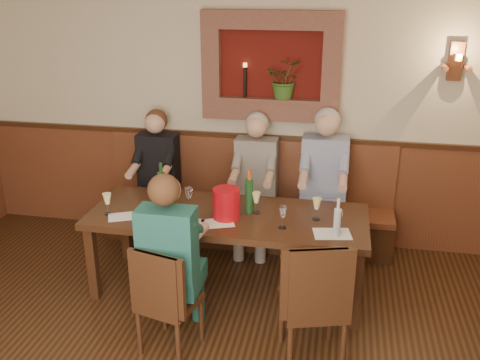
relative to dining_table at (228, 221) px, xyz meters
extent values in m
cube|color=#C6B695|center=(0.00, 1.15, 0.72)|extent=(6.00, 0.04, 2.80)
cube|color=brown|center=(0.00, 1.13, -0.13)|extent=(6.00, 0.04, 1.10)
cube|color=#381E0F|center=(0.00, 1.13, 0.45)|extent=(6.02, 0.06, 0.05)
cube|color=#51100B|center=(0.20, 1.13, 1.17)|extent=(1.00, 0.02, 0.70)
cube|color=brown|center=(0.20, 1.09, 1.61)|extent=(1.36, 0.12, 0.18)
cube|color=brown|center=(0.20, 1.09, 0.73)|extent=(1.36, 0.12, 0.18)
cube|color=brown|center=(-0.39, 1.09, 1.17)|extent=(0.18, 0.12, 0.70)
cube|color=brown|center=(0.79, 1.09, 1.17)|extent=(0.18, 0.12, 0.70)
cube|color=brown|center=(0.20, 1.09, 0.84)|extent=(1.00, 0.14, 0.04)
imported|color=#355F20|center=(0.35, 1.09, 1.06)|extent=(0.35, 0.30, 0.39)
cylinder|color=black|center=(-0.05, 1.09, 1.01)|extent=(0.03, 0.03, 0.30)
cylinder|color=#FFBF59|center=(-0.05, 1.09, 1.18)|extent=(0.04, 0.04, 0.04)
cube|color=brown|center=(1.90, 1.10, 1.27)|extent=(0.12, 0.08, 0.35)
cylinder|color=brown|center=(1.80, 1.03, 1.22)|extent=(0.05, 0.18, 0.05)
cylinder|color=brown|center=(2.00, 1.03, 1.22)|extent=(0.05, 0.18, 0.05)
cylinder|color=#FFBF59|center=(1.90, 0.97, 1.32)|extent=(0.06, 0.06, 0.06)
cube|color=#331A0F|center=(0.00, 0.00, 0.04)|extent=(2.40, 0.90, 0.06)
cube|color=#331A0F|center=(-1.12, -0.37, -0.33)|extent=(0.08, 0.08, 0.69)
cube|color=#331A0F|center=(1.12, -0.37, -0.33)|extent=(0.08, 0.08, 0.69)
cube|color=#331A0F|center=(-1.12, 0.37, -0.33)|extent=(0.08, 0.08, 0.69)
cube|color=#331A0F|center=(1.12, 0.37, -0.33)|extent=(0.08, 0.08, 0.69)
cube|color=#381E0F|center=(0.00, 0.91, -0.48)|extent=(3.00, 0.40, 0.40)
cube|color=brown|center=(0.00, 0.91, -0.26)|extent=(3.00, 0.45, 0.06)
cube|color=brown|center=(0.00, 1.10, 0.10)|extent=(3.00, 0.06, 0.66)
cube|color=#331A0F|center=(-0.25, -0.89, -0.49)|extent=(0.46, 0.46, 0.38)
cube|color=#331A0F|center=(-0.25, -0.89, -0.28)|extent=(0.48, 0.48, 0.05)
cube|color=#331A0F|center=(-0.30, -1.06, -0.02)|extent=(0.39, 0.14, 0.47)
cube|color=#331A0F|center=(0.80, -0.80, -0.46)|extent=(0.52, 0.52, 0.42)
cube|color=#331A0F|center=(0.80, -0.80, -0.22)|extent=(0.55, 0.55, 0.05)
cube|color=#331A0F|center=(0.85, -0.99, 0.07)|extent=(0.44, 0.16, 0.53)
cube|color=black|center=(-0.94, 0.76, -0.45)|extent=(0.41, 0.43, 0.45)
cube|color=black|center=(-0.94, 0.93, 0.20)|extent=(0.41, 0.22, 0.54)
sphere|color=#D8A384|center=(-0.94, 0.89, 0.60)|extent=(0.21, 0.21, 0.21)
sphere|color=#4C2D19|center=(-0.94, 0.94, 0.62)|extent=(0.23, 0.23, 0.23)
cube|color=#5D5855|center=(0.10, 0.76, -0.45)|extent=(0.42, 0.44, 0.45)
cube|color=#5D5855|center=(0.10, 0.93, 0.21)|extent=(0.42, 0.22, 0.55)
sphere|color=#D8A384|center=(0.10, 0.89, 0.62)|extent=(0.21, 0.21, 0.21)
sphere|color=#B2B2B2|center=(0.10, 0.94, 0.64)|extent=(0.23, 0.23, 0.23)
cube|color=navy|center=(0.78, 0.75, -0.45)|extent=(0.45, 0.48, 0.45)
cube|color=navy|center=(0.78, 0.93, 0.24)|extent=(0.45, 0.24, 0.59)
sphere|color=#D8A384|center=(0.78, 0.89, 0.68)|extent=(0.23, 0.23, 0.23)
sphere|color=#B2B2B2|center=(0.78, 0.94, 0.70)|extent=(0.25, 0.25, 0.25)
cube|color=#184254|center=(-0.25, -0.70, -0.45)|extent=(0.41, 0.43, 0.45)
cube|color=#184254|center=(-0.25, -0.87, 0.20)|extent=(0.41, 0.22, 0.54)
sphere|color=#D8A384|center=(-0.25, -0.83, 0.60)|extent=(0.21, 0.21, 0.21)
sphere|color=#4C2D19|center=(-0.25, -0.88, 0.62)|extent=(0.23, 0.23, 0.23)
cylinder|color=red|center=(0.01, -0.09, 0.21)|extent=(0.31, 0.31, 0.26)
cylinder|color=#19471E|center=(0.18, 0.07, 0.23)|extent=(0.08, 0.08, 0.30)
cylinder|color=#CB4D16|center=(0.18, 0.07, 0.42)|extent=(0.03, 0.03, 0.09)
cylinder|color=#19471E|center=(-0.62, 0.10, 0.22)|extent=(0.07, 0.07, 0.30)
cylinder|color=#19471E|center=(-0.62, 0.10, 0.42)|extent=(0.03, 0.03, 0.09)
cylinder|color=silver|center=(0.93, -0.27, 0.19)|extent=(0.07, 0.07, 0.24)
cylinder|color=silver|center=(0.93, -0.27, 0.36)|extent=(0.03, 0.03, 0.09)
cube|color=white|center=(-0.87, -0.23, 0.08)|extent=(0.29, 0.26, 0.00)
cube|color=white|center=(-0.04, -0.20, 0.08)|extent=(0.31, 0.27, 0.00)
cube|color=white|center=(0.90, -0.23, 0.08)|extent=(0.33, 0.26, 0.00)
cube|color=white|center=(-0.30, -0.25, 0.08)|extent=(0.28, 0.20, 0.00)
camera|label=1|loc=(0.91, -4.12, 1.99)|focal=40.00mm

